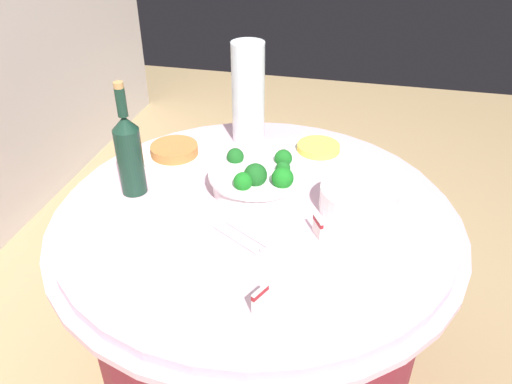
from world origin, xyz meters
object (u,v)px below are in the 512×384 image
Objects in this scene: wine_bottle at (128,153)px; label_placard_mid at (260,298)px; broccoli_bowl at (258,178)px; plate_stack at (358,199)px; decorative_fruit_vase at (248,96)px; food_plate_peanuts at (175,152)px; label_placard_front at (318,226)px; serving_tongs at (242,237)px; food_plate_fried_egg at (318,150)px.

wine_bottle is 0.60m from label_placard_mid.
plate_stack is at bearing -96.29° from broccoli_bowl.
decorative_fruit_vase is 0.81m from label_placard_mid.
food_plate_peanuts is 0.59m from label_placard_front.
label_placard_front is at bearing -17.60° from label_placard_mid.
serving_tongs is at bearing 106.37° from label_placard_front.
decorative_fruit_vase is 1.55× the size of food_plate_fried_egg.
decorative_fruit_vase reaches higher than plate_stack.
broccoli_bowl is 0.82× the size of decorative_fruit_vase.
food_plate_fried_egg is at bearing -54.70° from wine_bottle.
decorative_fruit_vase is at bearing 48.82° from plate_stack.
broccoli_bowl is at bearing 150.93° from food_plate_fried_egg.
serving_tongs is at bearing 125.44° from plate_stack.
label_placard_mid is at bearing -128.52° from wine_bottle.
broccoli_bowl is 0.29m from plate_stack.
wine_bottle is 0.47m from decorative_fruit_vase.
label_placard_mid is at bearing -166.58° from broccoli_bowl.
label_placard_front is 0.29m from label_placard_mid.
label_placard_mid is at bearing -156.29° from serving_tongs.
serving_tongs is 2.90× the size of label_placard_mid.
serving_tongs is at bearing 164.61° from food_plate_fried_egg.
decorative_fruit_vase is at bearing -48.64° from food_plate_peanuts.
decorative_fruit_vase reaches higher than wine_bottle.
food_plate_fried_egg is at bearing -73.98° from food_plate_peanuts.
wine_bottle reaches higher than broccoli_bowl.
label_placard_front is at bearing -98.94° from wine_bottle.
wine_bottle is at bearing 148.35° from decorative_fruit_vase.
broccoli_bowl is 0.27m from label_placard_front.
wine_bottle is (-0.06, 0.64, 0.09)m from plate_stack.
decorative_fruit_vase is 6.18× the size of label_placard_front.
broccoli_bowl reaches higher than label_placard_mid.
wine_bottle is 0.99× the size of decorative_fruit_vase.
broccoli_bowl reaches higher than label_placard_front.
wine_bottle reaches higher than serving_tongs.
food_plate_fried_egg is at bearing -2.96° from label_placard_mid.
serving_tongs is (-0.23, -0.01, -0.04)m from broccoli_bowl.
decorative_fruit_vase is (0.34, 0.39, 0.13)m from plate_stack.
serving_tongs is at bearing -177.51° from broccoli_bowl.
label_placard_front is (0.06, -0.19, 0.03)m from serving_tongs.
broccoli_bowl reaches higher than plate_stack.
serving_tongs is at bearing -168.18° from decorative_fruit_vase.
broccoli_bowl is 1.27× the size of food_plate_fried_egg.
serving_tongs is 0.72× the size of food_plate_peanuts.
wine_bottle reaches higher than food_plate_peanuts.
label_placard_front is at bearing 147.38° from plate_stack.
wine_bottle reaches higher than food_plate_fried_egg.
plate_stack reaches higher than serving_tongs.
wine_bottle reaches higher than plate_stack.
label_placard_mid is (-0.42, 0.18, -0.00)m from plate_stack.
decorative_fruit_vase is 0.59m from label_placard_front.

